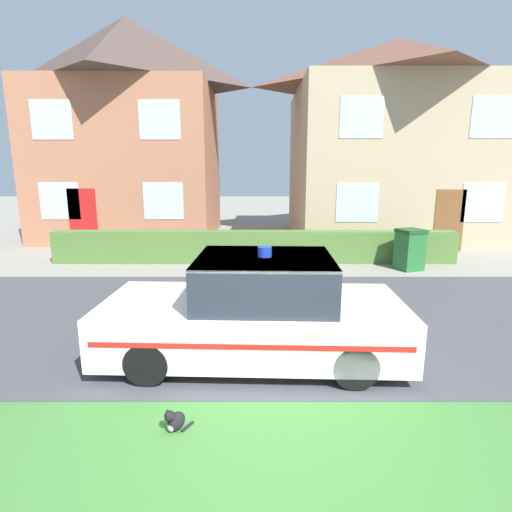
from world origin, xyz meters
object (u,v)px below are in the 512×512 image
(house_left, at_px, (129,129))
(cat, at_px, (173,421))
(wheelie_bin, at_px, (408,249))
(police_car, at_px, (254,312))
(house_right, at_px, (390,141))

(house_left, bearing_deg, cat, -72.14)
(house_left, height_order, wheelie_bin, house_left)
(police_car, relative_size, cat, 14.64)
(house_left, distance_m, wheelie_bin, 11.79)
(cat, bearing_deg, police_car, -176.48)
(police_car, xyz_separation_m, house_right, (5.49, 11.25, 3.20))
(police_car, relative_size, wheelie_bin, 3.79)
(wheelie_bin, bearing_deg, cat, -145.19)
(police_car, height_order, house_right, house_right)
(cat, relative_size, wheelie_bin, 0.26)
(house_left, distance_m, house_right, 10.60)
(police_car, height_order, house_left, house_left)
(cat, height_order, house_left, house_left)
(police_car, height_order, cat, police_car)
(cat, xyz_separation_m, wheelie_bin, (5.12, 7.09, 0.46))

